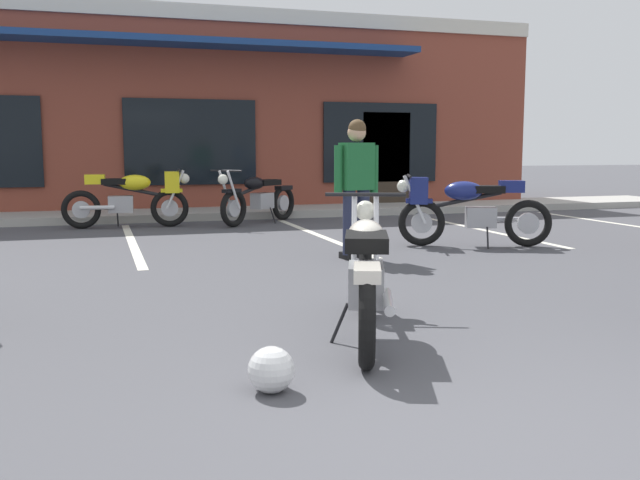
# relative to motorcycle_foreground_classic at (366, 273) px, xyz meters

# --- Properties ---
(ground_plane) EXTENTS (80.00, 80.00, 0.00)m
(ground_plane) POSITION_rel_motorcycle_foreground_classic_xyz_m (0.06, 1.55, -0.46)
(ground_plane) COLOR #47474C
(sidewalk_kerb) EXTENTS (22.00, 1.80, 0.14)m
(sidewalk_kerb) POSITION_rel_motorcycle_foreground_classic_xyz_m (0.06, 9.31, -0.39)
(sidewalk_kerb) COLOR #A8A59E
(sidewalk_kerb) RESTS_ON ground_plane
(brick_storefront_building) EXTENTS (15.34, 6.97, 4.14)m
(brick_storefront_building) POSITION_rel_motorcycle_foreground_classic_xyz_m (0.06, 12.89, 1.61)
(brick_storefront_building) COLOR brown
(brick_storefront_building) RESTS_ON ground_plane
(painted_stall_lines) EXTENTS (14.05, 4.80, 0.01)m
(painted_stall_lines) POSITION_rel_motorcycle_foreground_classic_xyz_m (0.06, 5.71, -0.46)
(painted_stall_lines) COLOR silver
(painted_stall_lines) RESTS_ON ground_plane
(motorcycle_foreground_classic) EXTENTS (1.05, 2.02, 0.98)m
(motorcycle_foreground_classic) POSITION_rel_motorcycle_foreground_classic_xyz_m (0.00, 0.00, 0.00)
(motorcycle_foreground_classic) COLOR black
(motorcycle_foreground_classic) RESTS_ON ground_plane
(motorcycle_red_sportbike) EXTENTS (2.01, 1.06, 0.98)m
(motorcycle_red_sportbike) POSITION_rel_motorcycle_foreground_classic_xyz_m (3.01, 3.99, 0.07)
(motorcycle_red_sportbike) COLOR black
(motorcycle_red_sportbike) RESTS_ON ground_plane
(motorcycle_black_cruiser) EXTENTS (2.11, 0.67, 0.98)m
(motorcycle_black_cruiser) POSITION_rel_motorcycle_foreground_classic_xyz_m (-1.21, 7.72, 0.07)
(motorcycle_black_cruiser) COLOR black
(motorcycle_black_cruiser) RESTS_ON ground_plane
(motorcycle_silver_naked) EXTENTS (1.75, 1.54, 0.98)m
(motorcycle_silver_naked) POSITION_rel_motorcycle_foreground_classic_xyz_m (0.95, 7.72, 0.00)
(motorcycle_silver_naked) COLOR black
(motorcycle_silver_naked) RESTS_ON ground_plane
(person_in_shorts_foreground) EXTENTS (0.61, 0.33, 1.68)m
(person_in_shorts_foreground) POSITION_rel_motorcycle_foreground_classic_xyz_m (1.18, 3.38, 0.49)
(person_in_shorts_foreground) COLOR black
(person_in_shorts_foreground) RESTS_ON ground_plane
(helmet_on_pavement) EXTENTS (0.26, 0.26, 0.26)m
(helmet_on_pavement) POSITION_rel_motorcycle_foreground_classic_xyz_m (-0.92, -0.93, -0.33)
(helmet_on_pavement) COLOR silver
(helmet_on_pavement) RESTS_ON ground_plane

